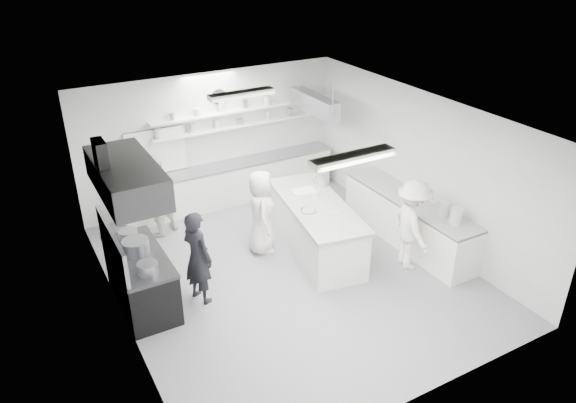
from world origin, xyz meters
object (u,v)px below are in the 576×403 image
cook_back (155,196)px  prep_island (316,228)px  back_counter (232,183)px  cook_stove (198,257)px  right_counter (408,221)px  stove (142,281)px

cook_back → prep_island: bearing=114.6°
back_counter → cook_back: bearing=-162.3°
prep_island → cook_stove: 2.61m
right_counter → cook_back: (-4.31, 2.78, 0.41)m
right_counter → cook_back: size_ratio=1.88×
prep_island → cook_stove: bearing=-162.1°
right_counter → cook_stove: size_ratio=1.96×
right_counter → prep_island: (-1.81, 0.61, 0.02)m
back_counter → cook_stove: size_ratio=2.97×
back_counter → right_counter: 4.13m
cook_stove → cook_back: size_ratio=0.96×
prep_island → cook_back: 3.33m
right_counter → prep_island: bearing=161.5°
back_counter → prep_island: bearing=-79.0°
cook_stove → cook_back: (0.06, 2.55, 0.03)m
back_counter → prep_island: 2.85m
stove → right_counter: size_ratio=0.55×
cook_stove → prep_island: bearing=-102.0°
stove → cook_stove: size_ratio=1.07×
cook_stove → cook_back: 2.55m
back_counter → right_counter: bearing=-55.3°
stove → right_counter: bearing=-6.5°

